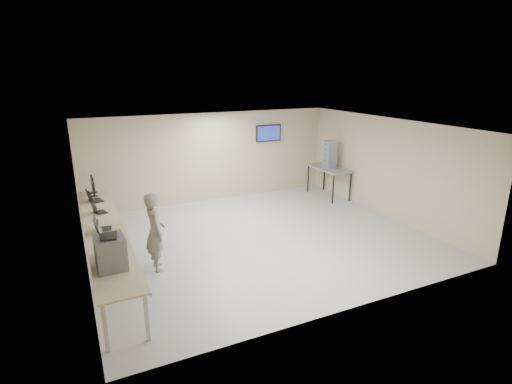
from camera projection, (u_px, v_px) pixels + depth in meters
name	position (u px, v px, depth m)	size (l,w,h in m)	color
room	(260.00, 183.00, 9.67)	(8.01, 7.01, 2.81)	silver
workbench	(105.00, 231.00, 8.30)	(0.76, 6.00, 0.90)	beige
equipment_box	(110.00, 252.00, 6.51)	(0.46, 0.53, 0.55)	slate
laptop_on_box	(105.00, 233.00, 6.38)	(0.33, 0.38, 0.27)	black
laptop_0	(111.00, 252.00, 6.99)	(0.33, 0.37, 0.26)	black
laptop_1	(101.00, 227.00, 8.07)	(0.36, 0.42, 0.30)	black
laptop_2	(98.00, 210.00, 9.11)	(0.34, 0.37, 0.25)	black
laptop_3	(93.00, 198.00, 9.93)	(0.40, 0.44, 0.30)	black
monitor_near	(93.00, 187.00, 10.28)	(0.19, 0.42, 0.42)	black
monitor_far	(92.00, 183.00, 10.57)	(0.20, 0.46, 0.45)	black
soldier	(155.00, 232.00, 8.23)	(0.61, 0.40, 1.67)	slate
side_table	(329.00, 170.00, 13.11)	(0.76, 1.64, 0.98)	gray
storage_bins	(329.00, 155.00, 12.95)	(0.33, 0.37, 0.88)	#8D9AAD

